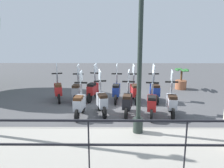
{
  "coord_description": "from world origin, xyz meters",
  "views": [
    {
      "loc": [
        -7.87,
        0.43,
        2.69
      ],
      "look_at": [
        0.2,
        0.5,
        0.9
      ],
      "focal_mm": 35.0,
      "sensor_mm": 36.0,
      "label": 1
    }
  ],
  "objects": [
    {
      "name": "scooter_far_2",
      "position": [
        0.87,
        0.33,
        0.48
      ],
      "size": [
        1.23,
        0.44,
        1.54
      ],
      "rotation": [
        0.0,
        0.0,
        -0.08
      ],
      "color": "black",
      "rests_on": "ground_plane"
    },
    {
      "name": "scooter_far_3",
      "position": [
        1.07,
        1.31,
        0.48
      ],
      "size": [
        1.2,
        0.54,
        1.54
      ],
      "rotation": [
        0.0,
        0.0,
        -0.29
      ],
      "color": "black",
      "rests_on": "ground_plane"
    },
    {
      "name": "scooter_near_0",
      "position": [
        -0.76,
        -1.54,
        0.48
      ],
      "size": [
        1.23,
        0.44,
        1.54
      ],
      "rotation": [
        0.0,
        0.0,
        -0.12
      ],
      "color": "black",
      "rests_on": "ground_plane"
    },
    {
      "name": "potted_palm",
      "position": [
        3.11,
        -3.02,
        0.45
      ],
      "size": [
        1.06,
        0.66,
        1.05
      ],
      "color": "#9E5B3D",
      "rests_on": "ground_plane"
    },
    {
      "name": "scooter_far_1",
      "position": [
        0.83,
        -0.43,
        0.48
      ],
      "size": [
        1.23,
        0.44,
        1.54
      ],
      "rotation": [
        0.0,
        0.0,
        0.11
      ],
      "color": "black",
      "rests_on": "ground_plane"
    },
    {
      "name": "promenade_walkway",
      "position": [
        -3.15,
        0.0,
        0.07
      ],
      "size": [
        2.2,
        20.0,
        0.15
      ],
      "color": "#A39E93",
      "rests_on": "ground_plane"
    },
    {
      "name": "lamp_post_near",
      "position": [
        -2.4,
        -0.22,
        2.08
      ],
      "size": [
        0.26,
        0.9,
        4.34
      ],
      "color": "#232D28",
      "rests_on": "promenade_walkway"
    },
    {
      "name": "scooter_near_4",
      "position": [
        -0.91,
        1.57,
        0.48
      ],
      "size": [
        1.23,
        0.44,
        1.54
      ],
      "rotation": [
        0.0,
        0.0,
        -0.08
      ],
      "color": "black",
      "rests_on": "ground_plane"
    },
    {
      "name": "scooter_near_1",
      "position": [
        -0.9,
        -0.84,
        0.48
      ],
      "size": [
        1.23,
        0.47,
        1.54
      ],
      "rotation": [
        0.0,
        0.0,
        -0.17
      ],
      "color": "black",
      "rests_on": "ground_plane"
    },
    {
      "name": "scooter_far_4",
      "position": [
        0.8,
        1.94,
        0.48
      ],
      "size": [
        1.23,
        0.44,
        1.54
      ],
      "rotation": [
        0.0,
        0.0,
        -0.07
      ],
      "color": "black",
      "rests_on": "ground_plane"
    },
    {
      "name": "scooter_far_5",
      "position": [
        0.94,
        2.76,
        0.48
      ],
      "size": [
        1.2,
        0.54,
        1.54
      ],
      "rotation": [
        0.0,
        0.0,
        0.3
      ],
      "color": "black",
      "rests_on": "ground_plane"
    },
    {
      "name": "scooter_near_2",
      "position": [
        -0.72,
        -0.04,
        0.48
      ],
      "size": [
        1.23,
        0.46,
        1.54
      ],
      "rotation": [
        0.0,
        0.0,
        -0.16
      ],
      "color": "black",
      "rests_on": "ground_plane"
    },
    {
      "name": "scooter_near_3",
      "position": [
        -0.64,
        0.85,
        0.48
      ],
      "size": [
        1.21,
        0.52,
        1.54
      ],
      "rotation": [
        0.0,
        0.0,
        0.26
      ],
      "color": "black",
      "rests_on": "ground_plane"
    },
    {
      "name": "fence_railing",
      "position": [
        -4.2,
        -0.0,
        0.91
      ],
      "size": [
        0.04,
        16.03,
        1.07
      ],
      "color": "black",
      "rests_on": "promenade_walkway"
    },
    {
      "name": "scooter_far_0",
      "position": [
        0.87,
        -1.26,
        0.48
      ],
      "size": [
        1.23,
        0.44,
        1.54
      ],
      "rotation": [
        0.0,
        0.0,
        0.06
      ],
      "color": "black",
      "rests_on": "ground_plane"
    },
    {
      "name": "ground_plane",
      "position": [
        0.0,
        0.0,
        0.0
      ],
      "size": [
        28.0,
        28.0,
        0.0
      ],
      "primitive_type": "plane",
      "color": "#4C4C4F"
    }
  ]
}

